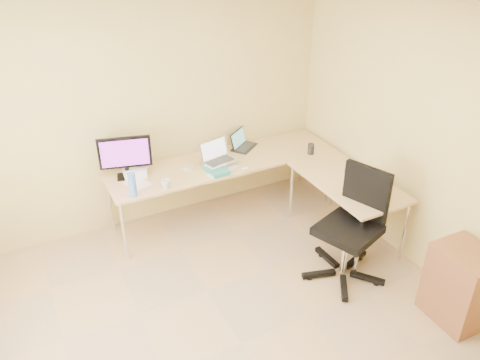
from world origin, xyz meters
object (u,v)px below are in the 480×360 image
laptop_return (359,180)px  desk_fan (143,159)px  laptop_black (244,140)px  mug (166,184)px  cabinet (461,285)px  desk_main (224,189)px  laptop_center (219,152)px  keyboard (223,171)px  office_chair (347,234)px  desk_return (344,209)px  monitor (125,157)px  water_bottle (132,185)px

laptop_return → desk_fan: bearing=32.0°
laptop_black → mug: laptop_black is taller
laptop_black → desk_fan: 1.23m
cabinet → desk_main: bearing=116.4°
laptop_return → laptop_center: bearing=23.2°
keyboard → cabinet: (1.24, -2.20, -0.38)m
desk_fan → office_chair: size_ratio=0.24×
desk_return → monitor: monitor is taller
laptop_return → office_chair: size_ratio=0.25×
keyboard → office_chair: (0.70, -1.30, -0.24)m
water_bottle → laptop_return: 2.26m
laptop_center → cabinet: (1.22, -2.35, -0.54)m
desk_main → monitor: (-1.07, 0.12, 0.60)m
office_chair → keyboard: bearing=98.6°
mug → desk_fan: 0.51m
keyboard → laptop_return: 1.44m
monitor → keyboard: bearing=-6.1°
water_bottle → desk_main: bearing=14.8°
keyboard → laptop_center: bearing=62.1°
laptop_return → mug: bearing=42.4°
laptop_black → laptop_return: 1.50m
office_chair → desk_fan: bearing=110.2°
office_chair → laptop_return: bearing=23.3°
mug → cabinet: bearing=-48.1°
monitor → laptop_black: size_ratio=1.63×
water_bottle → mug: bearing=0.0°
monitor → desk_fan: monitor is taller
desk_fan → laptop_return: bearing=-51.5°
office_chair → cabinet: office_chair is taller
laptop_return → monitor: bearing=36.4°
desk_return → laptop_black: (-0.61, 1.20, 0.47)m
keyboard → desk_fan: size_ratio=1.41×
keyboard → office_chair: 1.49m
desk_main → desk_return: (0.98, -1.00, 0.00)m
monitor → desk_return: bearing=-14.7°
desk_main → laptop_return: size_ratio=9.43×
desk_main → keyboard: 0.45m
laptop_return → cabinet: laptop_return is taller
water_bottle → office_chair: (1.71, -1.23, -0.36)m
laptop_black → keyboard: 0.65m
laptop_center → keyboard: 0.21m
desk_fan → keyboard: bearing=-44.3°
desk_main → water_bottle: 1.27m
keyboard → desk_fan: bearing=131.1°
mug → desk_fan: (-0.08, 0.50, 0.09)m
monitor → cabinet: size_ratio=0.76×
desk_return → cabinet: bearing=-84.0°
laptop_black → office_chair: office_chair is taller
desk_main → keyboard: keyboard is taller
desk_main → desk_fan: bearing=167.0°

